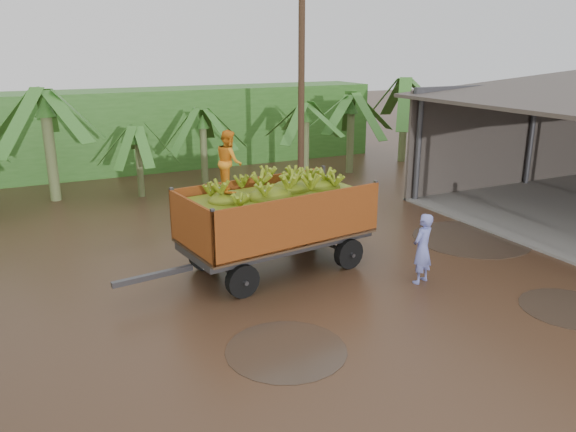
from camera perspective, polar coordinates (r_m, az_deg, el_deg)
The scene contains 6 objects.
ground at distance 13.92m, azimuth 10.26°, elevation -6.67°, with size 100.00×100.00×0.00m, color black.
hedge_north at distance 27.04m, azimuth -13.88°, elevation 8.58°, with size 22.00×3.00×3.60m, color #2D661E.
banana_trailer at distance 14.04m, azimuth -1.27°, elevation 0.02°, with size 6.67×2.90×3.65m.
man_blue at distance 13.78m, azimuth 13.49°, elevation -3.24°, with size 0.63×0.41×1.73m, color #717ACE.
utility_pole at distance 21.05m, azimuth 1.37°, elevation 13.99°, with size 1.20×0.24×8.73m.
banana_plants at distance 17.42m, azimuth -15.10°, elevation 4.09°, with size 25.20×21.53×4.19m.
Camera 1 is at (-7.76, -10.16, 5.52)m, focal length 35.00 mm.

